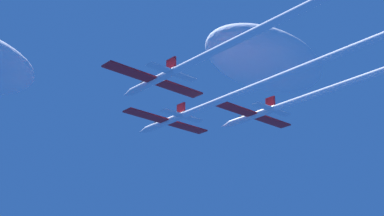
{
  "coord_description": "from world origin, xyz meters",
  "views": [
    {
      "loc": [
        -52.45,
        -65.39,
        -30.2
      ],
      "look_at": [
        -0.01,
        -6.86,
        0.18
      ],
      "focal_mm": 50.74,
      "sensor_mm": 36.0,
      "label": 1
    }
  ],
  "objects": [
    {
      "name": "jet_lead",
      "position": [
        0.05,
        -15.69,
        -0.38
      ],
      "size": [
        16.14,
        53.35,
        2.67
      ],
      "color": "white"
    },
    {
      "name": "jet_left_wing",
      "position": [
        -10.48,
        -25.38,
        0.43
      ],
      "size": [
        16.14,
        52.27,
        2.67
      ],
      "color": "white"
    },
    {
      "name": "jet_right_wing",
      "position": [
        10.4,
        -23.15,
        0.55
      ],
      "size": [
        16.14,
        48.07,
        2.67
      ],
      "color": "white"
    },
    {
      "name": "cloud_wispy",
      "position": [
        30.87,
        3.28,
        22.29
      ],
      "size": [
        32.6,
        17.93,
        11.41
      ],
      "primitive_type": "ellipsoid",
      "color": "white"
    }
  ]
}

